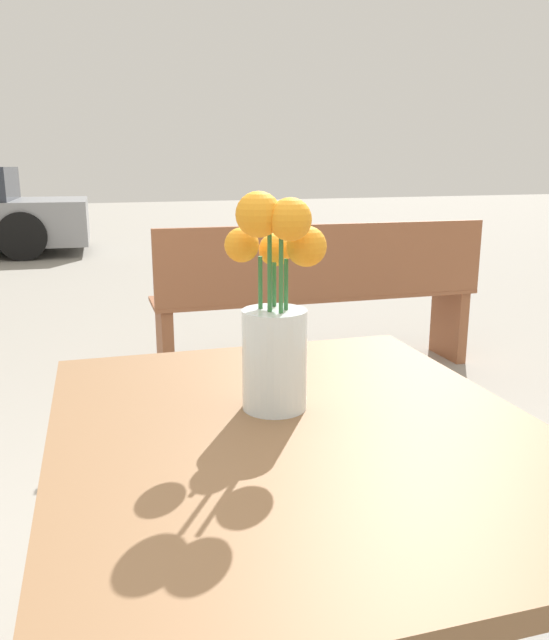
% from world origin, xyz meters
% --- Properties ---
extents(table_front, '(0.82, 0.96, 0.76)m').
position_xyz_m(table_front, '(0.00, -0.00, 0.64)').
color(table_front, brown).
rests_on(table_front, ground_plane).
extents(flower_vase, '(0.15, 0.17, 0.35)m').
position_xyz_m(flower_vase, '(-0.01, 0.08, 0.90)').
color(flower_vase, silver).
rests_on(flower_vase, table_front).
extents(bench_near, '(1.86, 0.50, 0.85)m').
position_xyz_m(bench_near, '(1.09, 2.24, 0.47)').
color(bench_near, brown).
rests_on(bench_near, ground_plane).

